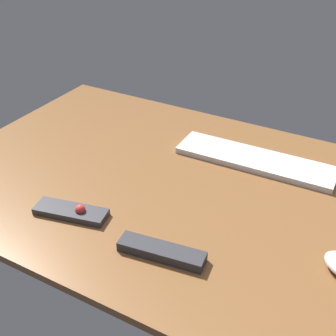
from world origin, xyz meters
The scene contains 4 objects.
desk centered at (0.00, 0.00, 1.00)cm, with size 140.00×84.00×2.00cm, color brown.
keyboard centered at (8.68, 19.89, 2.84)cm, with size 44.73×11.64×1.67cm, color silver.
media_remote centered at (-21.58, -23.69, 2.93)cm, with size 18.49×9.25×3.30cm.
tv_remote centered at (3.97, -25.31, 3.14)cm, with size 18.98×4.55×2.29cm, color #2D2D33.
Camera 1 is at (38.57, -84.96, 68.89)cm, focal length 47.35 mm.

